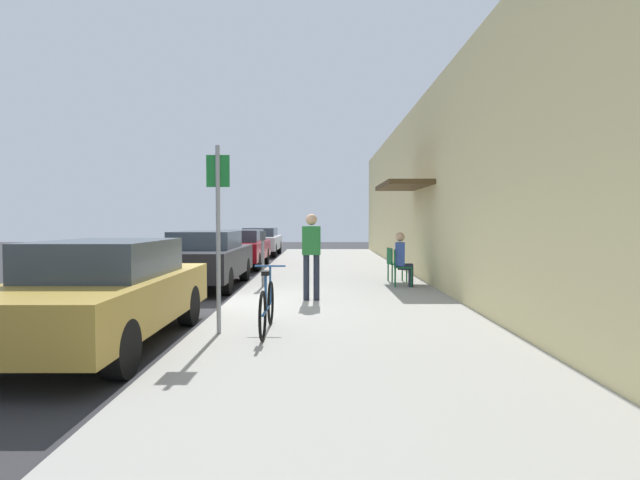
{
  "coord_description": "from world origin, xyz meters",
  "views": [
    {
      "loc": [
        1.81,
        -9.6,
        1.68
      ],
      "look_at": [
        1.78,
        4.38,
        1.15
      ],
      "focal_mm": 28.09,
      "sensor_mm": 36.0,
      "label": 1
    }
  ],
  "objects_px": {
    "seated_patron_0": "(403,257)",
    "bicycle_0": "(268,307)",
    "parked_car_1": "(206,258)",
    "parking_meter": "(264,254)",
    "parked_car_3": "(261,241)",
    "cafe_chair_0": "(401,265)",
    "parked_car_2": "(241,248)",
    "pedestrian_standing": "(312,250)",
    "street_sign": "(219,224)",
    "parked_car_0": "(104,292)",
    "cafe_chair_1": "(395,262)"
  },
  "relations": [
    {
      "from": "seated_patron_0",
      "to": "bicycle_0",
      "type": "bearing_deg",
      "value": -118.85
    },
    {
      "from": "parked_car_1",
      "to": "parking_meter",
      "type": "xyz_separation_m",
      "value": [
        1.55,
        -0.79,
        0.14
      ]
    },
    {
      "from": "parked_car_3",
      "to": "bicycle_0",
      "type": "xyz_separation_m",
      "value": [
        2.16,
        -17.34,
        -0.23
      ]
    },
    {
      "from": "parked_car_1",
      "to": "parked_car_3",
      "type": "relative_size",
      "value": 1.0
    },
    {
      "from": "seated_patron_0",
      "to": "cafe_chair_0",
      "type": "bearing_deg",
      "value": 172.28
    },
    {
      "from": "parked_car_2",
      "to": "seated_patron_0",
      "type": "distance_m",
      "value": 7.85
    },
    {
      "from": "cafe_chair_0",
      "to": "pedestrian_standing",
      "type": "height_order",
      "value": "pedestrian_standing"
    },
    {
      "from": "street_sign",
      "to": "pedestrian_standing",
      "type": "distance_m",
      "value": 3.18
    },
    {
      "from": "parked_car_0",
      "to": "cafe_chair_0",
      "type": "bearing_deg",
      "value": 47.41
    },
    {
      "from": "cafe_chair_0",
      "to": "cafe_chair_1",
      "type": "xyz_separation_m",
      "value": [
        0.0,
        0.88,
        0.0
      ]
    },
    {
      "from": "parked_car_0",
      "to": "street_sign",
      "type": "distance_m",
      "value": 1.77
    },
    {
      "from": "parked_car_1",
      "to": "parking_meter",
      "type": "relative_size",
      "value": 3.33
    },
    {
      "from": "street_sign",
      "to": "cafe_chair_1",
      "type": "relative_size",
      "value": 2.99
    },
    {
      "from": "bicycle_0",
      "to": "pedestrian_standing",
      "type": "relative_size",
      "value": 1.01
    },
    {
      "from": "parked_car_0",
      "to": "bicycle_0",
      "type": "distance_m",
      "value": 2.2
    },
    {
      "from": "parked_car_2",
      "to": "seated_patron_0",
      "type": "bearing_deg",
      "value": -51.59
    },
    {
      "from": "parked_car_2",
      "to": "bicycle_0",
      "type": "xyz_separation_m",
      "value": [
        2.16,
        -11.07,
        -0.23
      ]
    },
    {
      "from": "bicycle_0",
      "to": "cafe_chair_1",
      "type": "xyz_separation_m",
      "value": [
        2.65,
        5.81,
        0.14
      ]
    },
    {
      "from": "parked_car_0",
      "to": "cafe_chair_1",
      "type": "xyz_separation_m",
      "value": [
        4.82,
        6.12,
        -0.11
      ]
    },
    {
      "from": "cafe_chair_1",
      "to": "parked_car_2",
      "type": "bearing_deg",
      "value": 132.49
    },
    {
      "from": "street_sign",
      "to": "cafe_chair_0",
      "type": "bearing_deg",
      "value": 56.42
    },
    {
      "from": "parked_car_1",
      "to": "street_sign",
      "type": "bearing_deg",
      "value": -75.35
    },
    {
      "from": "street_sign",
      "to": "seated_patron_0",
      "type": "xyz_separation_m",
      "value": [
        3.37,
        4.98,
        -0.82
      ]
    },
    {
      "from": "parked_car_3",
      "to": "seated_patron_0",
      "type": "height_order",
      "value": "seated_patron_0"
    },
    {
      "from": "street_sign",
      "to": "cafe_chair_0",
      "type": "distance_m",
      "value": 6.08
    },
    {
      "from": "parked_car_1",
      "to": "bicycle_0",
      "type": "distance_m",
      "value": 6.08
    },
    {
      "from": "bicycle_0",
      "to": "parked_car_1",
      "type": "bearing_deg",
      "value": 110.86
    },
    {
      "from": "parked_car_1",
      "to": "cafe_chair_0",
      "type": "xyz_separation_m",
      "value": [
        4.82,
        -0.74,
        -0.12
      ]
    },
    {
      "from": "parked_car_0",
      "to": "parked_car_2",
      "type": "bearing_deg",
      "value": 90.0
    },
    {
      "from": "parked_car_1",
      "to": "parked_car_2",
      "type": "distance_m",
      "value": 5.4
    },
    {
      "from": "street_sign",
      "to": "bicycle_0",
      "type": "distance_m",
      "value": 1.34
    },
    {
      "from": "parked_car_1",
      "to": "cafe_chair_1",
      "type": "bearing_deg",
      "value": 1.65
    },
    {
      "from": "street_sign",
      "to": "parked_car_0",
      "type": "bearing_deg",
      "value": -170.69
    },
    {
      "from": "bicycle_0",
      "to": "parked_car_2",
      "type": "bearing_deg",
      "value": 101.06
    },
    {
      "from": "parked_car_2",
      "to": "bicycle_0",
      "type": "height_order",
      "value": "parked_car_2"
    },
    {
      "from": "parked_car_0",
      "to": "bicycle_0",
      "type": "bearing_deg",
      "value": 8.11
    },
    {
      "from": "parking_meter",
      "to": "pedestrian_standing",
      "type": "relative_size",
      "value": 0.78
    },
    {
      "from": "cafe_chair_0",
      "to": "pedestrian_standing",
      "type": "bearing_deg",
      "value": -134.52
    },
    {
      "from": "street_sign",
      "to": "cafe_chair_0",
      "type": "xyz_separation_m",
      "value": [
        3.32,
        4.99,
        -1.02
      ]
    },
    {
      "from": "bicycle_0",
      "to": "cafe_chair_1",
      "type": "relative_size",
      "value": 1.97
    },
    {
      "from": "cafe_chair_1",
      "to": "parked_car_0",
      "type": "bearing_deg",
      "value": -128.18
    },
    {
      "from": "parked_car_1",
      "to": "bicycle_0",
      "type": "bearing_deg",
      "value": -69.14
    },
    {
      "from": "parked_car_3",
      "to": "parking_meter",
      "type": "relative_size",
      "value": 3.33
    },
    {
      "from": "cafe_chair_0",
      "to": "seated_patron_0",
      "type": "height_order",
      "value": "seated_patron_0"
    },
    {
      "from": "parking_meter",
      "to": "seated_patron_0",
      "type": "height_order",
      "value": "parking_meter"
    },
    {
      "from": "parked_car_1",
      "to": "bicycle_0",
      "type": "relative_size",
      "value": 2.57
    },
    {
      "from": "seated_patron_0",
      "to": "pedestrian_standing",
      "type": "xyz_separation_m",
      "value": [
        -2.14,
        -2.1,
        0.3
      ]
    },
    {
      "from": "parked_car_2",
      "to": "cafe_chair_0",
      "type": "relative_size",
      "value": 5.06
    },
    {
      "from": "pedestrian_standing",
      "to": "cafe_chair_0",
      "type": "bearing_deg",
      "value": 45.48
    },
    {
      "from": "parked_car_3",
      "to": "pedestrian_standing",
      "type": "relative_size",
      "value": 2.59
    }
  ]
}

